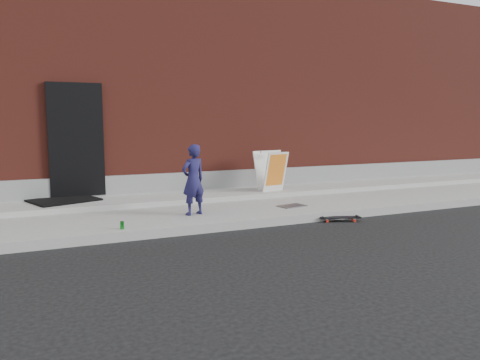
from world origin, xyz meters
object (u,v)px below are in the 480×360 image
pizza_sign (271,171)px  soda_can (122,225)px  child (193,180)px  skateboard (340,218)px

pizza_sign → soda_can: bearing=-151.1°
child → skateboard: size_ratio=1.69×
soda_can → pizza_sign: bearing=28.9°
soda_can → child: bearing=24.5°
child → pizza_sign: (2.23, 1.36, -0.07)m
skateboard → pizza_sign: 2.38m
skateboard → soda_can: size_ratio=6.16×
skateboard → pizza_sign: (-0.20, 2.28, 0.63)m
child → pizza_sign: child is taller
pizza_sign → skateboard: bearing=-85.1°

